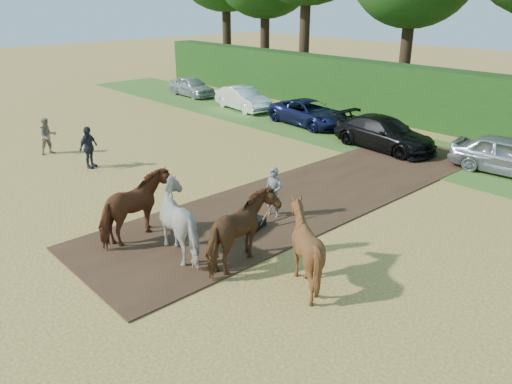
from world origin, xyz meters
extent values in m
plane|color=gold|center=(0.00, 0.00, 0.00)|extent=(120.00, 120.00, 0.00)
cube|color=#472D1C|center=(1.50, 7.00, 0.03)|extent=(4.50, 17.00, 0.05)
cube|color=#38601E|center=(0.00, 14.00, 0.01)|extent=(50.00, 5.00, 0.03)
cube|color=#14380F|center=(0.00, 18.50, 1.50)|extent=(46.00, 1.60, 3.00)
imported|color=tan|center=(-9.43, 2.00, 0.79)|extent=(0.62, 0.78, 1.59)
imported|color=#23272F|center=(-6.45, 2.48, 0.84)|extent=(0.81, 1.07, 1.69)
imported|color=brown|center=(0.46, 0.67, 0.97)|extent=(1.64, 2.49, 1.93)
imported|color=silver|center=(2.01, 1.26, 0.97)|extent=(2.30, 2.11, 1.93)
imported|color=brown|center=(3.57, 1.85, 0.97)|extent=(1.64, 2.49, 1.93)
imported|color=#5B2E16|center=(5.12, 2.45, 0.97)|extent=(1.99, 2.12, 1.94)
cube|color=black|center=(2.23, 3.48, 0.16)|extent=(0.54, 0.89, 0.32)
cube|color=brown|center=(2.39, 2.95, 0.32)|extent=(0.45, 1.26, 0.09)
cylinder|color=brown|center=(1.90, 3.91, 0.51)|extent=(0.43, 0.88, 0.68)
cylinder|color=brown|center=(2.29, 4.03, 0.51)|extent=(0.19, 0.94, 0.68)
imported|color=gray|center=(1.93, 4.54, 0.81)|extent=(0.67, 0.54, 1.62)
imported|color=#AFB2B6|center=(-16.13, 14.36, 0.66)|extent=(3.92, 1.69, 1.32)
imported|color=white|center=(-10.47, 14.08, 0.69)|extent=(4.31, 1.93, 1.37)
imported|color=#161A44|center=(-5.27, 14.19, 0.66)|extent=(4.88, 2.57, 1.31)
imported|color=black|center=(-0.07, 13.40, 0.71)|extent=(5.01, 2.29, 1.42)
imported|color=#93969B|center=(5.13, 14.04, 0.73)|extent=(4.43, 2.08, 1.47)
cylinder|color=#382616|center=(-21.00, 21.50, 2.93)|extent=(0.70, 0.70, 5.85)
cylinder|color=#382616|center=(-17.00, 22.00, 2.70)|extent=(0.70, 0.70, 5.40)
cylinder|color=#382616|center=(-12.00, 21.00, 3.26)|extent=(0.70, 0.70, 6.53)
cylinder|color=#382616|center=(-5.00, 22.50, 2.59)|extent=(0.70, 0.70, 5.17)
camera|label=1|loc=(12.05, -5.41, 6.48)|focal=35.00mm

